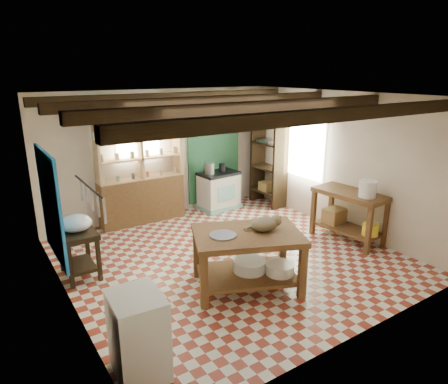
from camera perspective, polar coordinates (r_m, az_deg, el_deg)
floor at (r=6.68m, az=0.72°, el=-9.32°), size 5.00×5.00×0.02m
ceiling at (r=5.99m, az=0.82°, el=13.64°), size 5.00×5.00×0.02m
wall_back at (r=8.34m, az=-8.92°, el=5.39°), size 5.00×0.04×2.60m
wall_front at (r=4.47m, az=19.07°, el=-5.67°), size 5.00×0.04×2.60m
wall_left at (r=5.30m, az=-22.30°, el=-2.50°), size 0.04×5.00×2.60m
wall_right at (r=7.84m, az=16.13°, el=4.19°), size 0.04×5.00×2.60m
ceiling_beams at (r=6.00m, az=0.81°, el=12.50°), size 5.00×3.80×0.15m
blue_wall_patch at (r=6.21m, az=-23.52°, el=-1.81°), size 0.04×1.40×1.60m
green_wall_patch at (r=8.90m, az=-1.46°, el=5.99°), size 1.30×0.04×2.30m
window_back at (r=8.06m, az=-12.24°, el=7.70°), size 0.90×0.02×0.80m
window_right at (r=8.48m, az=11.00°, el=6.16°), size 0.02×1.30×1.20m
utensil_rail at (r=4.04m, az=-18.76°, el=-0.80°), size 0.06×0.90×0.28m
pot_rack at (r=8.42m, az=0.03°, el=11.76°), size 0.86×0.12×0.36m
shelving_unit at (r=8.01m, az=-11.86°, el=3.28°), size 1.70×0.34×2.20m
tall_rack at (r=9.01m, az=6.41°, el=4.40°), size 0.40×0.86×2.00m
work_table at (r=5.66m, az=3.31°, el=-9.68°), size 1.72×1.47×0.83m
stove at (r=8.80m, az=-0.75°, el=0.25°), size 0.89×0.63×0.83m
prep_table at (r=6.33m, az=-19.99°, el=-8.23°), size 0.49×0.72×0.72m
white_cabinet at (r=4.28m, az=-12.16°, el=-19.37°), size 0.53×0.62×0.88m
right_counter at (r=7.48m, az=17.35°, el=-3.29°), size 0.74×1.32×0.91m
cat at (r=5.56m, az=5.79°, el=-4.55°), size 0.47×0.39×0.18m
steel_tray at (r=5.37m, az=-0.15°, el=-6.18°), size 0.48×0.48×0.02m
basin_large at (r=5.76m, az=3.66°, el=-10.42°), size 0.61×0.61×0.16m
basin_small at (r=5.74m, az=7.97°, el=-10.79°), size 0.53×0.53×0.14m
kettle_left at (r=8.52m, az=-2.11°, el=3.38°), size 0.22×0.22×0.24m
kettle_right at (r=8.73m, az=-0.24°, el=3.52°), size 0.15×0.15×0.18m
enamel_bowl at (r=6.15m, az=-20.44°, el=-4.19°), size 0.46×0.46×0.23m
white_bucket at (r=7.08m, az=19.85°, el=0.43°), size 0.31×0.31×0.28m
wicker_basket at (r=7.67m, az=15.47°, el=-3.27°), size 0.41×0.34×0.27m
yellow_tub at (r=7.30m, az=20.16°, el=-5.05°), size 0.29×0.29×0.20m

